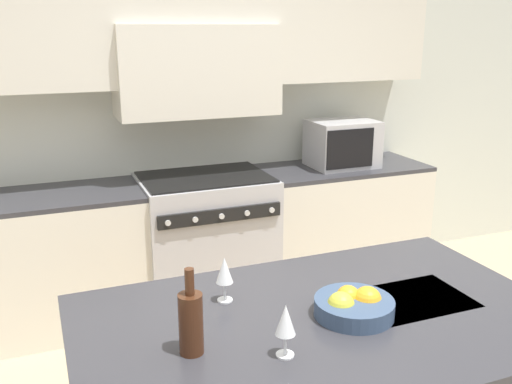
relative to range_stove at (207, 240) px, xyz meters
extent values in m
cube|color=silver|center=(0.00, 0.36, 0.88)|extent=(10.00, 0.06, 2.70)
cube|color=silver|center=(0.00, 0.16, 1.50)|extent=(3.46, 0.34, 0.85)
cube|color=silver|center=(0.00, 0.13, 1.18)|extent=(1.09, 0.40, 0.60)
cube|color=silver|center=(-1.09, 0.02, -0.03)|extent=(1.28, 0.62, 0.89)
cube|color=#333338|center=(-1.09, 0.02, 0.43)|extent=(1.28, 0.62, 0.03)
cube|color=silver|center=(1.09, 0.02, -0.03)|extent=(1.28, 0.62, 0.89)
cube|color=#333338|center=(1.09, 0.02, 0.43)|extent=(1.28, 0.62, 0.03)
cube|color=#B7B7BC|center=(0.00, 0.00, -0.01)|extent=(0.90, 0.66, 0.94)
cube|color=black|center=(0.00, 0.00, 0.47)|extent=(0.86, 0.61, 0.01)
cube|color=black|center=(0.00, -0.34, 0.29)|extent=(0.83, 0.02, 0.09)
cylinder|color=silver|center=(-0.35, -0.35, 0.29)|extent=(0.04, 0.02, 0.04)
cylinder|color=silver|center=(-0.17, -0.35, 0.29)|extent=(0.04, 0.02, 0.04)
cylinder|color=silver|center=(0.00, -0.35, 0.29)|extent=(0.04, 0.02, 0.04)
cylinder|color=silver|center=(0.17, -0.35, 0.29)|extent=(0.04, 0.02, 0.04)
cylinder|color=silver|center=(0.35, -0.35, 0.29)|extent=(0.04, 0.02, 0.04)
cube|color=#B7B7BC|center=(1.09, 0.02, 0.62)|extent=(0.48, 0.37, 0.35)
cube|color=black|center=(1.04, -0.17, 0.62)|extent=(0.38, 0.01, 0.28)
cube|color=#333338|center=(-0.14, -1.97, 0.40)|extent=(1.81, 1.10, 0.04)
cube|color=#2D2D30|center=(0.27, -1.97, 0.42)|extent=(0.44, 0.32, 0.01)
cylinder|color=#B2B2B7|center=(0.27, -1.78, 0.42)|extent=(0.02, 0.02, 0.00)
cylinder|color=#422314|center=(-0.65, -2.03, 0.53)|extent=(0.08, 0.08, 0.21)
cylinder|color=#422314|center=(-0.65, -2.03, 0.68)|extent=(0.03, 0.03, 0.09)
cylinder|color=white|center=(-0.37, -2.16, 0.43)|extent=(0.06, 0.06, 0.01)
cylinder|color=white|center=(-0.37, -2.16, 0.46)|extent=(0.01, 0.01, 0.07)
cone|color=white|center=(-0.37, -2.16, 0.55)|extent=(0.07, 0.07, 0.10)
cylinder|color=white|center=(-0.43, -1.72, 0.43)|extent=(0.06, 0.06, 0.01)
cylinder|color=white|center=(-0.43, -1.72, 0.46)|extent=(0.01, 0.01, 0.07)
cone|color=white|center=(-0.43, -1.72, 0.55)|extent=(0.07, 0.07, 0.10)
cylinder|color=#384C6B|center=(-0.02, -2.01, 0.45)|extent=(0.30, 0.30, 0.07)
sphere|color=gold|center=(-0.08, -2.01, 0.47)|extent=(0.10, 0.10, 0.10)
sphere|color=gold|center=(0.03, -2.01, 0.47)|extent=(0.11, 0.11, 0.11)
sphere|color=gold|center=(-0.02, -1.96, 0.48)|extent=(0.09, 0.09, 0.09)
camera|label=1|loc=(-1.07, -3.66, 1.46)|focal=40.00mm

